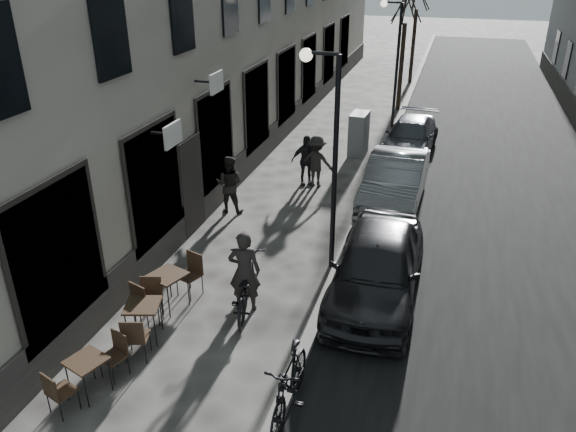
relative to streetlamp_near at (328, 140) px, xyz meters
The scene contains 18 objects.
road 11.23m from the streetlamp_near, 68.09° to the left, with size 7.30×60.00×0.00m, color black.
kerb 10.48m from the streetlamp_near, 87.87° to the left, with size 0.25×60.00×0.12m, color slate.
streetlamp_near is the anchor object (origin of this frame).
streetlamp_far 12.00m from the streetlamp_near, 90.00° to the left, with size 0.90×0.28×5.09m.
tree_near 15.08m from the streetlamp_near, 89.72° to the left, with size 2.40×2.40×5.70m.
bistro_set_a 6.67m from the streetlamp_near, 118.24° to the right, with size 0.85×1.49×0.85m.
bistro_set_b 5.35m from the streetlamp_near, 126.15° to the right, with size 0.86×1.64×0.94m.
bistro_set_c 4.66m from the streetlamp_near, 136.07° to the right, with size 0.98×1.70×0.97m.
utility_cabinet 8.53m from the streetlamp_near, 94.40° to the left, with size 0.57×1.04×1.56m, color slate.
bicycle 3.63m from the streetlamp_near, 118.24° to the right, with size 0.74×2.13×1.12m, color black.
cyclist_rider 3.38m from the streetlamp_near, 118.24° to the right, with size 0.67×0.44×1.83m, color #282523.
pedestrian_near 4.62m from the streetlamp_near, 146.21° to the left, with size 0.82×0.64×1.68m, color black.
pedestrian_mid 5.48m from the streetlamp_near, 106.15° to the left, with size 1.08×0.62×1.67m, color #272522.
pedestrian_far 5.64m from the streetlamp_near, 109.88° to the left, with size 0.96×0.40×1.64m, color black.
car_near 2.94m from the streetlamp_near, 36.62° to the right, with size 1.85×4.59×1.57m, color black.
car_mid 4.85m from the streetlamp_near, 73.81° to the left, with size 1.58×4.54×1.50m, color gray.
car_far 9.36m from the streetlamp_near, 82.52° to the left, with size 1.72×4.24×1.23m, color #3A3D45.
moped 5.47m from the streetlamp_near, 83.80° to the right, with size 0.55×1.96×1.18m, color black.
Camera 1 is at (2.31, -5.53, 6.99)m, focal length 35.00 mm.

